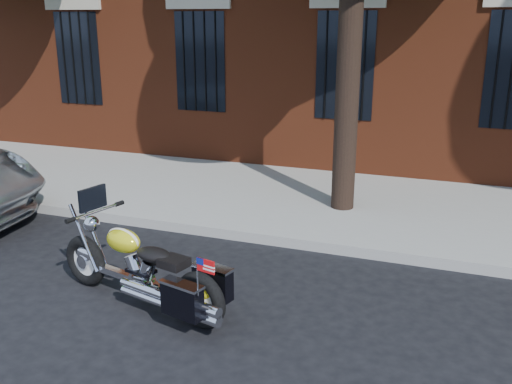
% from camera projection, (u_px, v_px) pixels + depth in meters
% --- Properties ---
extents(ground, '(120.00, 120.00, 0.00)m').
position_uv_depth(ground, '(249.00, 287.00, 6.79)').
color(ground, black).
rests_on(ground, ground).
extents(curb, '(40.00, 0.16, 0.15)m').
position_uv_depth(curb, '(284.00, 240.00, 8.00)').
color(curb, gray).
rests_on(curb, ground).
extents(sidewalk, '(40.00, 3.60, 0.15)m').
position_uv_depth(sidewalk, '(317.00, 202.00, 9.69)').
color(sidewalk, gray).
rests_on(sidewalk, ground).
extents(motorcycle, '(2.36, 1.09, 1.25)m').
position_uv_depth(motorcycle, '(146.00, 273.00, 6.16)').
color(motorcycle, black).
rests_on(motorcycle, ground).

